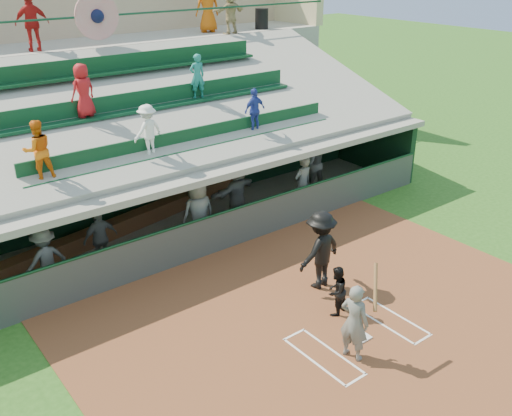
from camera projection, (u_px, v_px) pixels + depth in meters
ground at (358, 338)px, 12.13m from camera, size 100.00×100.00×0.00m
dirt_slab at (341, 326)px, 12.49m from camera, size 11.00×9.00×0.02m
home_plate at (358, 336)px, 12.12m from camera, size 0.43×0.43×0.03m
batters_box_chalk at (358, 337)px, 12.13m from camera, size 2.65×1.85×0.01m
dugout_floor at (190, 227)px, 16.99m from camera, size 16.00×3.50×0.04m
concourse_slab at (90, 107)px, 20.92m from camera, size 20.00×3.00×4.60m
grandstand at (126, 126)px, 18.77m from camera, size 20.40×10.40×7.80m
batter_at_plate at (355, 322)px, 11.21m from camera, size 0.90×0.77×1.95m
catcher at (336, 291)px, 12.69m from camera, size 0.67×0.58×1.18m
home_umpire at (320, 250)px, 13.60m from camera, size 1.34×0.86×1.97m
dugout_bench at (163, 209)px, 17.60m from camera, size 14.69×3.37×0.45m
dugout_player_a at (45, 259)px, 13.51m from camera, size 1.12×0.74×1.62m
dugout_player_b at (101, 238)px, 14.56m from camera, size 0.94×0.43×1.58m
dugout_player_c at (198, 213)px, 15.48m from camera, size 0.97×0.64×1.97m
dugout_player_d at (236, 192)px, 16.91m from camera, size 1.85×0.97×1.91m
dugout_player_e at (303, 184)px, 17.55m from camera, size 0.69×0.48×1.84m
dugout_player_f at (313, 163)px, 19.21m from camera, size 1.08×0.94×1.89m
trash_bin at (262, 19)px, 23.30m from camera, size 0.54×0.54×0.80m
concourse_staff_a at (32, 23)px, 17.81m from camera, size 1.08×0.58×1.75m
concourse_staff_b at (208, 7)px, 22.15m from camera, size 1.05×0.82×1.90m
concourse_staff_c at (231, 12)px, 21.75m from camera, size 1.52×0.58×1.60m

